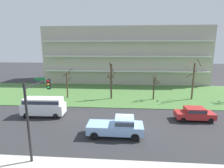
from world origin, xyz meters
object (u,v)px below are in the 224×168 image
Objects in this scene: tree_far_left at (67,84)px; tree_right at (193,79)px; pickup_blue_near_left at (118,126)px; traffic_signal_mast at (36,104)px; tree_left at (111,80)px; tree_center at (154,87)px; van_white_center_right at (44,105)px; sedan_red_center_left at (194,113)px.

tree_right is (20.87, 0.49, 0.93)m from tree_far_left.
traffic_signal_mast is at bearing -152.70° from pickup_blue_near_left.
tree_left reaches higher than tree_far_left.
traffic_signal_mast is at bearing -79.98° from tree_far_left.
tree_far_left is 0.73× the size of tree_right.
van_white_center_right is (-14.97, -8.12, -0.80)m from tree_center.
tree_center is 8.93m from sedan_red_center_left.
tree_right reaches higher than tree_left.
tree_center is 13.81m from pickup_blue_near_left.
tree_center is (14.58, -0.23, -0.30)m from tree_far_left.
pickup_blue_near_left reaches higher than sedan_red_center_left.
tree_left is (7.51, -0.23, 0.68)m from tree_far_left.
tree_left is 7.14m from tree_center.
sedan_red_center_left is at bearing -37.67° from tree_left.
pickup_blue_near_left is 0.88× the size of traffic_signal_mast.
tree_right is 23.11m from van_white_center_right.
tree_right is at bearing 1.33° from tree_far_left.
traffic_signal_mast is at bearing -137.49° from tree_right.
sedan_red_center_left is at bearing 178.14° from van_white_center_right.
tree_right is at bearing 48.93° from pickup_blue_near_left.
van_white_center_right is (-21.26, -8.84, -2.03)m from tree_right.
tree_left is 0.90× the size of tree_right.
sedan_red_center_left is at bearing -66.95° from tree_center.
van_white_center_right is at bearing 112.75° from traffic_signal_mast.
tree_right is at bearing 6.51° from tree_center.
sedan_red_center_left is 18.43m from van_white_center_right.
van_white_center_right is (-18.42, 0.00, 0.52)m from sedan_red_center_left.
sedan_red_center_left is at bearing -24.86° from tree_far_left.
pickup_blue_near_left is at bearing -113.43° from tree_center.
tree_far_left is at bearing 179.09° from tree_center.
pickup_blue_near_left is 7.70m from traffic_signal_mast.
tree_center is 0.67× the size of traffic_signal_mast.
tree_left reaches higher than sedan_red_center_left.
tree_left is at bearing -176.94° from tree_right.
tree_far_left is at bearing -25.26° from sedan_red_center_left.
tree_center is at bearing -153.37° from van_white_center_right.
pickup_blue_near_left is (-11.77, -13.34, -2.41)m from tree_right.
sedan_red_center_left is (-2.84, -8.84, -2.56)m from tree_right.
tree_far_left is 1.14× the size of sedan_red_center_left.
pickup_blue_near_left is at bearing 152.77° from van_white_center_right.
tree_center reaches higher than sedan_red_center_left.
pickup_blue_near_left is at bearing -54.70° from tree_far_left.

